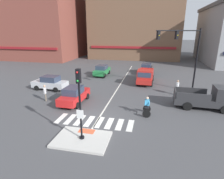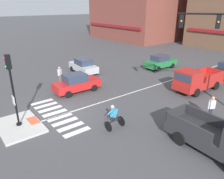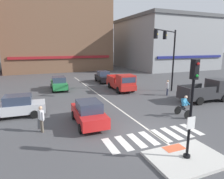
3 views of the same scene
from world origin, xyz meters
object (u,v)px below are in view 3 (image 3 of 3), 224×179
at_px(traffic_light_mast, 169,50).
at_px(pickup_truck_red_eastbound_far, 122,83).
at_px(car_green_westbound_distant, 59,83).
at_px(pedestrian_waiting_far_side, 167,87).
at_px(pedestrian_at_curb_left, 41,117).
at_px(cyclist, 184,106).
at_px(car_black_eastbound_distant, 103,77).
at_px(pickup_truck_charcoal_cross_right, 209,91).
at_px(car_silver_cross_left, 17,106).
at_px(car_red_westbound_near, 89,113).
at_px(signal_pole, 192,101).

height_order(traffic_light_mast, pickup_truck_red_eastbound_far, traffic_light_mast).
xyz_separation_m(car_green_westbound_distant, pedestrian_waiting_far_side, (10.49, -7.25, 0.17)).
distance_m(pickup_truck_red_eastbound_far, pedestrian_at_curb_left, 12.74).
bearing_deg(pedestrian_at_curb_left, cyclist, -6.64).
distance_m(car_green_westbound_distant, pickup_truck_red_eastbound_far, 7.67).
bearing_deg(car_black_eastbound_distant, pedestrian_at_curb_left, -122.17).
relative_size(car_green_westbound_distant, pickup_truck_charcoal_cross_right, 0.80).
relative_size(car_silver_cross_left, car_red_westbound_near, 1.01).
height_order(signal_pole, cyclist, signal_pole).
xyz_separation_m(signal_pole, pickup_truck_red_eastbound_far, (3.34, 14.35, -1.89)).
height_order(pedestrian_at_curb_left, pedestrian_waiting_far_side, same).
bearing_deg(cyclist, pedestrian_at_curb_left, 173.36).
xyz_separation_m(car_silver_cross_left, pedestrian_at_curb_left, (1.58, -3.62, 0.17)).
bearing_deg(car_green_westbound_distant, pickup_truck_charcoal_cross_right, -39.15).
bearing_deg(pickup_truck_red_eastbound_far, pickup_truck_charcoal_cross_right, -49.75).
relative_size(car_red_westbound_near, car_black_eastbound_distant, 0.99).
bearing_deg(car_silver_cross_left, pickup_truck_charcoal_cross_right, -7.15).
bearing_deg(pedestrian_at_curb_left, pickup_truck_red_eastbound_far, 42.28).
bearing_deg(signal_pole, car_silver_cross_left, 129.18).
relative_size(car_black_eastbound_distant, pickup_truck_charcoal_cross_right, 0.81).
bearing_deg(pedestrian_waiting_far_side, car_black_eastbound_distant, 110.28).
height_order(car_green_westbound_distant, pedestrian_waiting_far_side, pedestrian_waiting_far_side).
height_order(car_black_eastbound_distant, pickup_truck_red_eastbound_far, pickup_truck_red_eastbound_far).
relative_size(signal_pole, car_red_westbound_near, 1.09).
relative_size(car_silver_cross_left, pickup_truck_red_eastbound_far, 0.81).
bearing_deg(car_green_westbound_distant, pickup_truck_red_eastbound_far, -26.29).
bearing_deg(car_silver_cross_left, car_black_eastbound_distant, 45.77).
relative_size(traffic_light_mast, car_silver_cross_left, 1.67).
xyz_separation_m(cyclist, pedestrian_waiting_far_side, (3.04, 5.88, 0.11)).
distance_m(car_green_westbound_distant, pickup_truck_charcoal_cross_right, 16.60).
xyz_separation_m(signal_pole, pedestrian_waiting_far_side, (6.95, 10.49, -1.89)).
distance_m(pickup_truck_red_eastbound_far, cyclist, 9.75).
relative_size(car_red_westbound_near, cyclist, 2.47).
relative_size(car_red_westbound_near, pedestrian_waiting_far_side, 2.48).
bearing_deg(signal_pole, pickup_truck_red_eastbound_far, 76.91).
bearing_deg(car_silver_cross_left, car_green_westbound_distant, 63.72).
relative_size(car_black_eastbound_distant, cyclist, 2.49).
relative_size(pickup_truck_red_eastbound_far, pedestrian_waiting_far_side, 3.10).
bearing_deg(pickup_truck_charcoal_cross_right, car_red_westbound_near, -173.77).
distance_m(car_black_eastbound_distant, pickup_truck_charcoal_cross_right, 14.65).
bearing_deg(pickup_truck_red_eastbound_far, pedestrian_at_curb_left, -137.72).
height_order(pickup_truck_red_eastbound_far, pedestrian_at_curb_left, pickup_truck_red_eastbound_far).
relative_size(car_red_westbound_near, pickup_truck_red_eastbound_far, 0.80).
xyz_separation_m(car_silver_cross_left, pedestrian_waiting_far_side, (14.61, 1.09, 0.17)).
bearing_deg(pickup_truck_charcoal_cross_right, cyclist, -153.95).
xyz_separation_m(pickup_truck_charcoal_cross_right, pedestrian_at_curb_left, (-15.42, -1.49, 0.00)).
height_order(car_green_westbound_distant, pedestrian_at_curb_left, pedestrian_at_curb_left).
bearing_deg(pickup_truck_red_eastbound_far, car_silver_cross_left, -155.77).
distance_m(car_silver_cross_left, pedestrian_waiting_far_side, 14.65).
bearing_deg(pedestrian_waiting_far_side, pickup_truck_charcoal_cross_right, -53.50).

